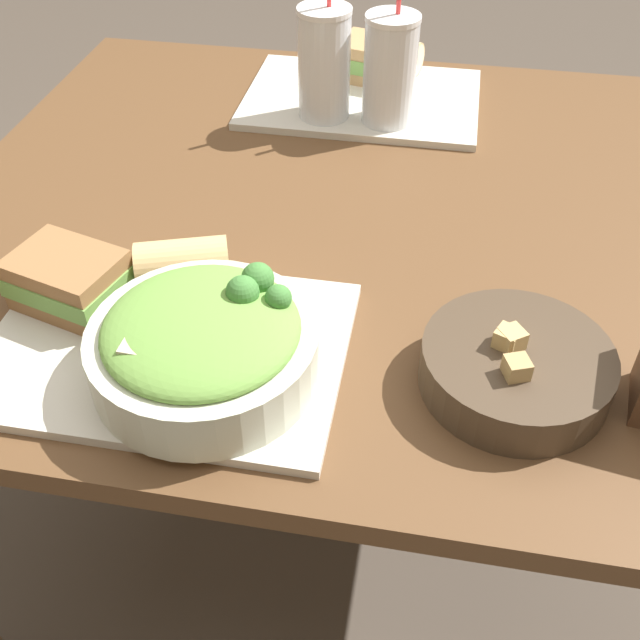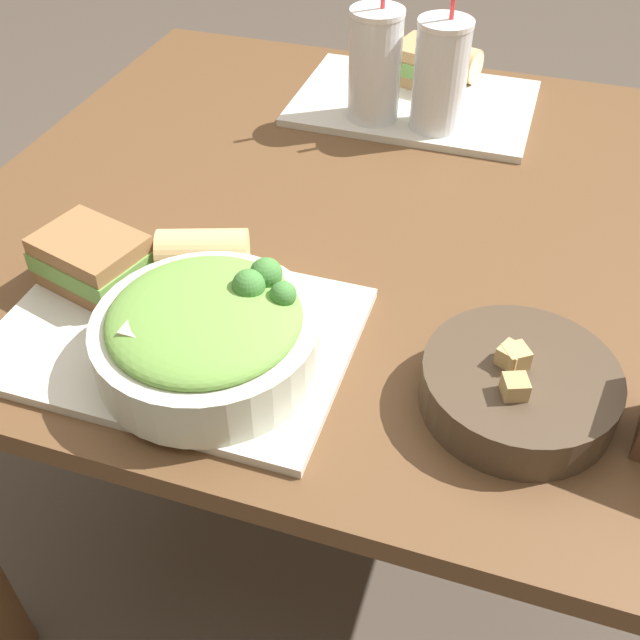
{
  "view_description": "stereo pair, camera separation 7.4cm",
  "coord_description": "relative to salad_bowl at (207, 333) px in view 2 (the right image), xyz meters",
  "views": [
    {
      "loc": [
        0.12,
        -0.88,
        1.33
      ],
      "look_at": [
        0.02,
        -0.34,
        0.84
      ],
      "focal_mm": 42.0,
      "sensor_mm": 36.0,
      "label": 1
    },
    {
      "loc": [
        0.19,
        -0.86,
        1.33
      ],
      "look_at": [
        0.02,
        -0.34,
        0.84
      ],
      "focal_mm": 42.0,
      "sensor_mm": 36.0,
      "label": 2
    }
  ],
  "objects": [
    {
      "name": "ground_plane",
      "position": [
        0.1,
        0.36,
        -0.81
      ],
      "size": [
        12.0,
        12.0,
        0.0
      ],
      "primitive_type": "plane",
      "color": "#4C4238"
    },
    {
      "name": "dining_table",
      "position": [
        0.1,
        0.36,
        -0.16
      ],
      "size": [
        1.15,
        1.02,
        0.75
      ],
      "color": "brown",
      "rests_on": "ground_plane"
    },
    {
      "name": "tray_near",
      "position": [
        -0.06,
        0.03,
        -0.05
      ],
      "size": [
        0.4,
        0.28,
        0.01
      ],
      "color": "beige",
      "rests_on": "dining_table"
    },
    {
      "name": "tray_far",
      "position": [
        0.07,
        0.68,
        -0.05
      ],
      "size": [
        0.4,
        0.28,
        0.01
      ],
      "color": "beige",
      "rests_on": "dining_table"
    },
    {
      "name": "salad_bowl",
      "position": [
        0.0,
        0.0,
        0.0
      ],
      "size": [
        0.24,
        0.24,
        0.1
      ],
      "color": "beige",
      "rests_on": "tray_near"
    },
    {
      "name": "soup_bowl",
      "position": [
        0.32,
        0.05,
        -0.03
      ],
      "size": [
        0.2,
        0.2,
        0.07
      ],
      "color": "#473828",
      "rests_on": "dining_table"
    },
    {
      "name": "sandwich_near",
      "position": [
        -0.19,
        0.08,
        -0.01
      ],
      "size": [
        0.15,
        0.12,
        0.06
      ],
      "rotation": [
        0.0,
        0.0,
        -0.27
      ],
      "color": "olive",
      "rests_on": "tray_near"
    },
    {
      "name": "baguette_near",
      "position": [
        -0.07,
        0.14,
        -0.01
      ],
      "size": [
        0.12,
        0.09,
        0.06
      ],
      "rotation": [
        0.0,
        0.0,
        1.9
      ],
      "color": "tan",
      "rests_on": "tray_near"
    },
    {
      "name": "sandwich_far",
      "position": [
        0.07,
        0.76,
        -0.01
      ],
      "size": [
        0.13,
        0.12,
        0.06
      ],
      "rotation": [
        0.0,
        0.0,
        -0.25
      ],
      "color": "tan",
      "rests_on": "tray_far"
    },
    {
      "name": "baguette_far",
      "position": [
        0.11,
        0.79,
        -0.01
      ],
      "size": [
        0.1,
        0.08,
        0.06
      ],
      "rotation": [
        0.0,
        0.0,
        1.29
      ],
      "color": "tan",
      "rests_on": "tray_far"
    },
    {
      "name": "drink_cup_dark",
      "position": [
        0.02,
        0.6,
        0.04
      ],
      "size": [
        0.08,
        0.08,
        0.26
      ],
      "color": "silver",
      "rests_on": "tray_far"
    },
    {
      "name": "drink_cup_red",
      "position": [
        0.12,
        0.6,
        0.04
      ],
      "size": [
        0.08,
        0.08,
        0.25
      ],
      "color": "silver",
      "rests_on": "tray_far"
    }
  ]
}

